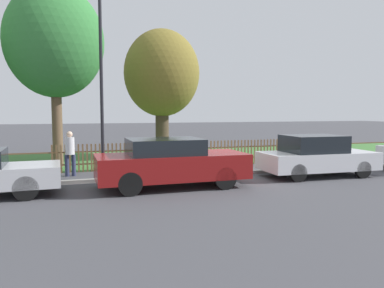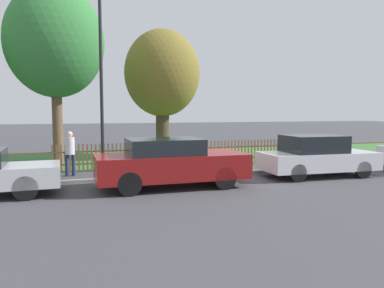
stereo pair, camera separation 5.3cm
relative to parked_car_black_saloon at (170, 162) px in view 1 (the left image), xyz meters
The scene contains 11 objects.
ground_plane 3.08m from the parked_car_black_saloon, 27.40° to the left, with size 120.00×120.00×0.00m, color #424247.
kerb_stone 3.11m from the parked_car_black_saloon, 29.08° to the left, with size 31.77×0.20×0.12m, color gray.
grass_strip 7.95m from the parked_car_black_saloon, 70.46° to the left, with size 31.77×7.33×0.01m, color #3D7033.
park_fence 4.64m from the parked_car_black_saloon, 55.17° to the left, with size 31.77×0.05×1.07m.
parked_car_black_saloon is the anchor object (origin of this frame).
parked_car_navy_estate 5.42m from the parked_car_black_saloon, ahead, with size 4.12×1.83×1.47m.
covered_motorcycle 2.94m from the parked_car_black_saloon, 88.70° to the left, with size 1.83×0.72×0.97m.
tree_behind_motorcycle 7.81m from the parked_car_black_saloon, 121.79° to the left, with size 3.94×3.94×7.40m.
tree_mid_park 8.39m from the parked_car_black_saloon, 78.83° to the left, with size 3.75×3.75×6.36m.
pedestrian_near_fence 4.17m from the parked_car_black_saloon, 134.54° to the left, with size 0.37×0.35×1.60m.
street_lamp 4.22m from the parked_car_black_saloon, 135.11° to the left, with size 0.20×0.79×6.62m.
Camera 1 is at (-5.41, -12.29, 2.32)m, focal length 35.00 mm.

